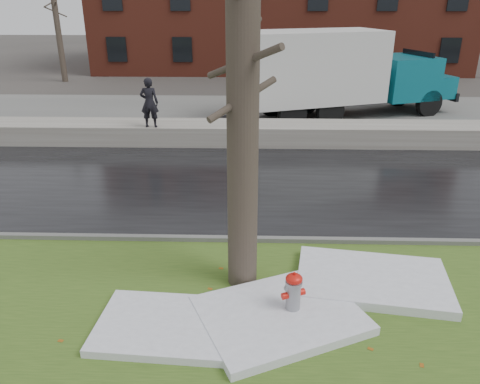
{
  "coord_description": "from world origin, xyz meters",
  "views": [
    {
      "loc": [
        0.16,
        -8.24,
        5.13
      ],
      "look_at": [
        -0.12,
        1.55,
        1.0
      ],
      "focal_mm": 35.0,
      "sensor_mm": 36.0,
      "label": 1
    }
  ],
  "objects_px": {
    "box_truck": "(338,72)",
    "worker": "(149,103)",
    "fire_hydrant": "(293,293)",
    "tree": "(243,103)"
  },
  "relations": [
    {
      "from": "fire_hydrant",
      "to": "box_truck",
      "type": "xyz_separation_m",
      "value": [
        2.98,
        14.45,
        1.5
      ]
    },
    {
      "from": "box_truck",
      "to": "tree",
      "type": "bearing_deg",
      "value": -125.98
    },
    {
      "from": "fire_hydrant",
      "to": "box_truck",
      "type": "height_order",
      "value": "box_truck"
    },
    {
      "from": "fire_hydrant",
      "to": "box_truck",
      "type": "relative_size",
      "value": 0.08
    },
    {
      "from": "box_truck",
      "to": "worker",
      "type": "xyz_separation_m",
      "value": [
        -7.37,
        -4.73,
        -0.37
      ]
    },
    {
      "from": "tree",
      "to": "box_truck",
      "type": "bearing_deg",
      "value": 73.91
    },
    {
      "from": "fire_hydrant",
      "to": "worker",
      "type": "distance_m",
      "value": 10.73
    },
    {
      "from": "tree",
      "to": "box_truck",
      "type": "xyz_separation_m",
      "value": [
        3.87,
        13.4,
        -1.48
      ]
    },
    {
      "from": "tree",
      "to": "box_truck",
      "type": "relative_size",
      "value": 0.61
    },
    {
      "from": "fire_hydrant",
      "to": "worker",
      "type": "bearing_deg",
      "value": 90.92
    }
  ]
}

